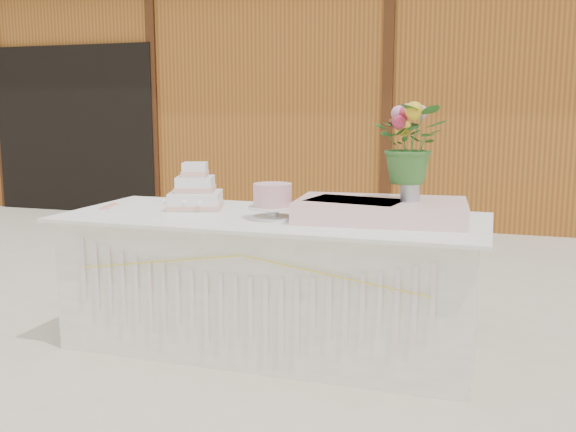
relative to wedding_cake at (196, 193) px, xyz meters
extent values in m
plane|color=beige|center=(0.53, -0.11, -0.87)|extent=(80.00, 80.00, 0.00)
cube|color=#9C6020|center=(0.53, 5.89, 0.63)|extent=(12.00, 4.00, 3.00)
cube|color=black|center=(-3.67, 3.87, 0.23)|extent=(2.40, 0.08, 2.20)
cube|color=white|center=(0.53, -0.11, -0.49)|extent=(2.28, 0.88, 0.75)
cube|color=white|center=(0.53, -0.11, -0.11)|extent=(2.40, 1.00, 0.02)
cube|color=white|center=(0.00, 0.00, -0.04)|extent=(0.38, 0.38, 0.10)
cube|color=#F2AE99|center=(0.00, 0.00, -0.07)|extent=(0.39, 0.39, 0.02)
cube|color=white|center=(0.00, 0.00, 0.05)|extent=(0.27, 0.27, 0.09)
cube|color=#F2AE99|center=(0.00, 0.00, 0.03)|extent=(0.29, 0.29, 0.02)
cube|color=white|center=(0.00, 0.00, 0.14)|extent=(0.18, 0.18, 0.08)
cube|color=#F2AE99|center=(0.00, 0.00, 0.12)|extent=(0.19, 0.19, 0.02)
cylinder|color=white|center=(0.57, -0.21, -0.09)|extent=(0.23, 0.23, 0.01)
cylinder|color=white|center=(0.57, -0.21, -0.06)|extent=(0.07, 0.07, 0.04)
cylinder|color=white|center=(0.57, -0.21, -0.03)|extent=(0.27, 0.27, 0.01)
cylinder|color=#E8A7B0|center=(0.57, -0.21, 0.04)|extent=(0.21, 0.21, 0.13)
cube|color=#FFCDCD|center=(1.15, -0.09, -0.04)|extent=(0.94, 0.59, 0.11)
cylinder|color=#B8B8BD|center=(1.30, -0.09, 0.09)|extent=(0.10, 0.10, 0.14)
imported|color=#366729|center=(1.30, -0.09, 0.37)|extent=(0.39, 0.34, 0.42)
camera|label=1|loc=(1.72, -3.51, 0.50)|focal=40.00mm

